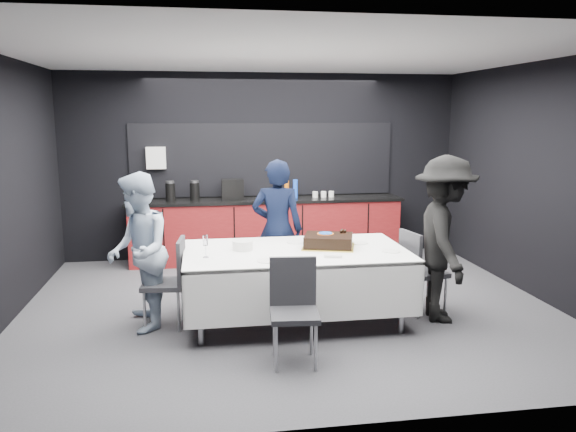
# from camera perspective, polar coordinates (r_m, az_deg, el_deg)

# --- Properties ---
(ground) EXTENTS (6.00, 6.00, 0.00)m
(ground) POSITION_cam_1_polar(r_m,az_deg,el_deg) (6.50, 0.14, -9.30)
(ground) COLOR #434348
(ground) RESTS_ON ground
(room_shell) EXTENTS (6.04, 5.04, 2.82)m
(room_shell) POSITION_cam_1_polar(r_m,az_deg,el_deg) (6.13, 0.15, 7.29)
(room_shell) COLOR white
(room_shell) RESTS_ON ground
(kitchenette) EXTENTS (4.10, 0.64, 2.05)m
(kitchenette) POSITION_cam_1_polar(r_m,az_deg,el_deg) (8.48, -2.34, -0.87)
(kitchenette) COLOR maroon
(kitchenette) RESTS_ON ground
(party_table) EXTENTS (2.32, 1.32, 0.78)m
(party_table) POSITION_cam_1_polar(r_m,az_deg,el_deg) (5.93, 0.76, -4.74)
(party_table) COLOR #99999E
(party_table) RESTS_ON ground
(cake_assembly) EXTENTS (0.64, 0.58, 0.17)m
(cake_assembly) POSITION_cam_1_polar(r_m,az_deg,el_deg) (6.01, 4.14, -2.55)
(cake_assembly) COLOR yellow
(cake_assembly) RESTS_ON party_table
(plate_stack) EXTENTS (0.22, 0.22, 0.10)m
(plate_stack) POSITION_cam_1_polar(r_m,az_deg,el_deg) (5.90, -4.63, -2.97)
(plate_stack) COLOR white
(plate_stack) RESTS_ON party_table
(loose_plate_near) EXTENTS (0.21, 0.21, 0.01)m
(loose_plate_near) POSITION_cam_1_polar(r_m,az_deg,el_deg) (5.45, -2.11, -4.56)
(loose_plate_near) COLOR white
(loose_plate_near) RESTS_ON party_table
(loose_plate_right_a) EXTENTS (0.21, 0.21, 0.01)m
(loose_plate_right_a) POSITION_cam_1_polar(r_m,az_deg,el_deg) (6.24, 7.18, -2.71)
(loose_plate_right_a) COLOR white
(loose_plate_right_a) RESTS_ON party_table
(loose_plate_right_b) EXTENTS (0.19, 0.19, 0.01)m
(loose_plate_right_b) POSITION_cam_1_polar(r_m,az_deg,el_deg) (5.92, 10.43, -3.52)
(loose_plate_right_b) COLOR white
(loose_plate_right_b) RESTS_ON party_table
(loose_plate_far) EXTENTS (0.21, 0.21, 0.01)m
(loose_plate_far) POSITION_cam_1_polar(r_m,az_deg,el_deg) (6.23, 0.82, -2.66)
(loose_plate_far) COLOR white
(loose_plate_far) RESTS_ON party_table
(fork_pile) EXTENTS (0.20, 0.15, 0.03)m
(fork_pile) POSITION_cam_1_polar(r_m,az_deg,el_deg) (5.62, 4.62, -4.02)
(fork_pile) COLOR white
(fork_pile) RESTS_ON party_table
(champagne_flute) EXTENTS (0.06, 0.06, 0.22)m
(champagne_flute) POSITION_cam_1_polar(r_m,az_deg,el_deg) (5.60, -8.39, -2.61)
(champagne_flute) COLOR white
(champagne_flute) RESTS_ON party_table
(chair_left) EXTENTS (0.46, 0.46, 0.92)m
(chair_left) POSITION_cam_1_polar(r_m,az_deg,el_deg) (5.94, -11.80, -6.00)
(chair_left) COLOR #2B2B2F
(chair_left) RESTS_ON ground
(chair_right) EXTENTS (0.49, 0.49, 0.92)m
(chair_right) POSITION_cam_1_polar(r_m,az_deg,el_deg) (6.36, 13.09, -4.97)
(chair_right) COLOR #2B2B2F
(chair_right) RESTS_ON ground
(chair_near) EXTENTS (0.46, 0.46, 0.92)m
(chair_near) POSITION_cam_1_polar(r_m,az_deg,el_deg) (5.03, 0.59, -8.79)
(chair_near) COLOR #2B2B2F
(chair_near) RESTS_ON ground
(person_center) EXTENTS (0.68, 0.53, 1.67)m
(person_center) POSITION_cam_1_polar(r_m,az_deg,el_deg) (6.67, -1.10, -1.36)
(person_center) COLOR black
(person_center) RESTS_ON ground
(person_left) EXTENTS (0.71, 0.86, 1.61)m
(person_left) POSITION_cam_1_polar(r_m,az_deg,el_deg) (5.89, -14.98, -3.54)
(person_left) COLOR #A7BAD3
(person_left) RESTS_ON ground
(person_right) EXTENTS (0.88, 1.25, 1.76)m
(person_right) POSITION_cam_1_polar(r_m,az_deg,el_deg) (6.15, 15.59, -2.27)
(person_right) COLOR black
(person_right) RESTS_ON ground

